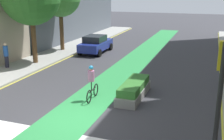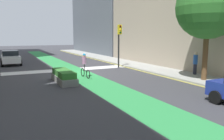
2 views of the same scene
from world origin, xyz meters
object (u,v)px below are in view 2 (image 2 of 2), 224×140
(traffic_signal_near_left, at_px, (119,38))
(car_white_right_near, at_px, (10,58))
(cyclist_in_lane, at_px, (85,65))
(street_tree_near, at_px, (208,7))
(median_planter, at_px, (64,77))
(pedestrian_sidewalk_left_a, at_px, (195,63))

(traffic_signal_near_left, xyz_separation_m, car_white_right_near, (9.73, -7.45, -2.20))
(cyclist_in_lane, bearing_deg, street_tree_near, 142.92)
(cyclist_in_lane, bearing_deg, car_white_right_near, -65.88)
(car_white_right_near, height_order, street_tree_near, street_tree_near)
(street_tree_near, xyz_separation_m, median_planter, (8.85, -4.12, -4.67))
(car_white_right_near, xyz_separation_m, street_tree_near, (-11.83, 16.17, 4.27))
(pedestrian_sidewalk_left_a, xyz_separation_m, median_planter, (9.96, -2.25, -0.66))
(traffic_signal_near_left, height_order, pedestrian_sidewalk_left_a, traffic_signal_near_left)
(traffic_signal_near_left, bearing_deg, street_tree_near, 103.48)
(car_white_right_near, height_order, median_planter, car_white_right_near)
(median_planter, bearing_deg, cyclist_in_lane, -149.68)
(cyclist_in_lane, relative_size, median_planter, 0.54)
(pedestrian_sidewalk_left_a, relative_size, median_planter, 0.52)
(pedestrian_sidewalk_left_a, bearing_deg, cyclist_in_lane, -22.75)
(pedestrian_sidewalk_left_a, bearing_deg, traffic_signal_near_left, -65.00)
(pedestrian_sidewalk_left_a, bearing_deg, car_white_right_near, -47.87)
(traffic_signal_near_left, distance_m, median_planter, 8.58)
(car_white_right_near, xyz_separation_m, median_planter, (-2.97, 12.05, -0.40))
(traffic_signal_near_left, xyz_separation_m, cyclist_in_lane, (4.84, 3.48, -2.03))
(pedestrian_sidewalk_left_a, bearing_deg, street_tree_near, 59.44)
(traffic_signal_near_left, height_order, street_tree_near, street_tree_near)
(street_tree_near, height_order, median_planter, street_tree_near)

